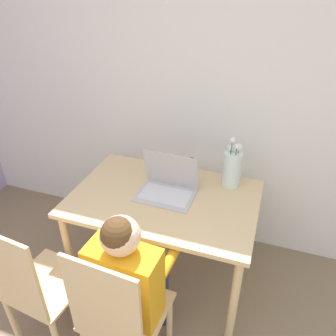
{
  "coord_description": "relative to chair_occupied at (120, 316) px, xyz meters",
  "views": [
    {
      "loc": [
        0.39,
        0.01,
        1.97
      ],
      "look_at": [
        -0.18,
        1.64,
        0.93
      ],
      "focal_mm": 35.0,
      "sensor_mm": 36.0,
      "label": 1
    }
  ],
  "objects": [
    {
      "name": "wall_back",
      "position": [
        0.18,
        1.33,
        0.77
      ],
      "size": [
        6.4,
        0.05,
        2.5
      ],
      "color": "white",
      "rests_on": "ground_plane"
    },
    {
      "name": "dining_table",
      "position": [
        -0.01,
        0.69,
        0.17
      ],
      "size": [
        1.17,
        0.78,
        0.75
      ],
      "color": "#D6B784",
      "rests_on": "ground_plane"
    },
    {
      "name": "chair_occupied",
      "position": [
        0.0,
        0.0,
        0.0
      ],
      "size": [
        0.42,
        0.42,
        0.96
      ],
      "rotation": [
        0.0,
        0.0,
        3.08
      ],
      "color": "#D6B784",
      "rests_on": "ground_plane"
    },
    {
      "name": "chair_spare",
      "position": [
        -0.52,
        0.01,
        0.0
      ],
      "size": [
        0.44,
        0.44,
        0.96
      ],
      "rotation": [
        0.0,
        0.0,
        3.04
      ],
      "color": "#D6B784",
      "rests_on": "ground_plane"
    },
    {
      "name": "person_seated",
      "position": [
        0.01,
        0.12,
        0.18
      ],
      "size": [
        0.39,
        0.44,
        1.06
      ],
      "rotation": [
        0.0,
        0.0,
        3.08
      ],
      "color": "orange",
      "rests_on": "ground_plane"
    },
    {
      "name": "laptop",
      "position": [
        0.0,
        0.74,
        0.33
      ],
      "size": [
        0.36,
        0.27,
        0.26
      ],
      "rotation": [
        0.0,
        0.0,
        -0.02
      ],
      "color": "#B2B2B7",
      "rests_on": "dining_table"
    },
    {
      "name": "flower_vase",
      "position": [
        0.37,
        0.96,
        0.4
      ],
      "size": [
        0.12,
        0.12,
        0.36
      ],
      "color": "silver",
      "rests_on": "dining_table"
    },
    {
      "name": "water_bottle",
      "position": [
        0.11,
        0.88,
        0.36
      ],
      "size": [
        0.07,
        0.07,
        0.2
      ],
      "color": "silver",
      "rests_on": "dining_table"
    }
  ]
}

